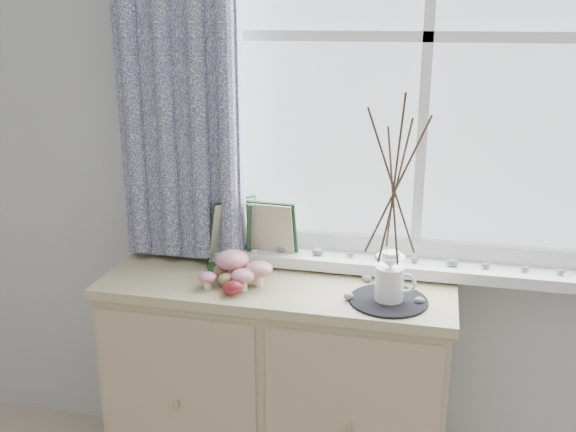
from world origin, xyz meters
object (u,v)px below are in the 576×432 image
object	(u,v)px
toadstool_cluster	(239,267)
twig_pitcher	(394,183)
sideboard	(277,389)
botanical_book	(248,235)

from	to	relation	value
toadstool_cluster	twig_pitcher	xyz separation A→B (m)	(0.50, -0.02, 0.33)
sideboard	botanical_book	bearing A→B (deg)	144.48
sideboard	toadstool_cluster	bearing A→B (deg)	-154.29
sideboard	twig_pitcher	xyz separation A→B (m)	(0.38, -0.08, 0.81)
sideboard	twig_pitcher	size ratio (longest dim) A/B	1.77
toadstool_cluster	twig_pitcher	world-z (taller)	twig_pitcher
sideboard	botanical_book	distance (m)	0.57
toadstool_cluster	twig_pitcher	distance (m)	0.60
botanical_book	twig_pitcher	xyz separation A→B (m)	(0.51, -0.17, 0.26)
botanical_book	twig_pitcher	distance (m)	0.60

